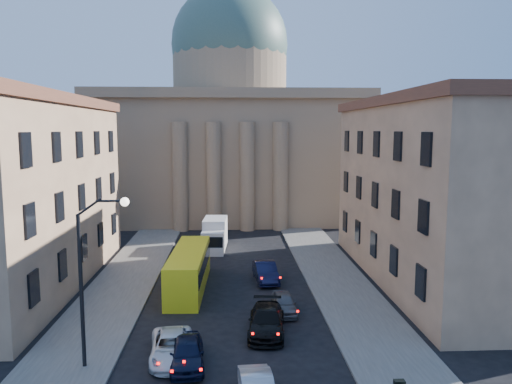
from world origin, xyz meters
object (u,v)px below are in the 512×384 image
(car_left_near, at_px, (187,352))
(box_truck, at_px, (215,235))
(city_bus, at_px, (189,268))
(street_lamp, at_px, (91,268))

(car_left_near, relative_size, box_truck, 0.74)
(city_bus, bearing_deg, car_left_near, -83.96)
(street_lamp, bearing_deg, box_truck, 78.02)
(city_bus, relative_size, box_truck, 1.85)
(car_left_near, distance_m, city_bus, 12.72)
(street_lamp, xyz_separation_m, car_left_near, (4.69, 0.01, -4.56))
(street_lamp, height_order, box_truck, street_lamp)
(city_bus, bearing_deg, street_lamp, -104.67)
(street_lamp, distance_m, box_truck, 25.93)
(car_left_near, bearing_deg, street_lamp, 175.79)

